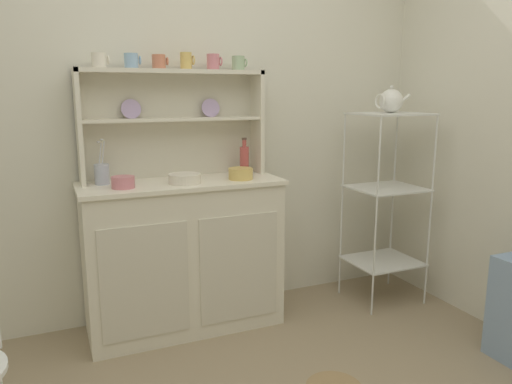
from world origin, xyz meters
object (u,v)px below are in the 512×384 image
at_px(hutch_shelf_unit, 172,114).
at_px(jam_bottle, 244,159).
at_px(bowl_mixing_large, 123,182).
at_px(bakers_rack, 386,187).
at_px(utensil_jar, 102,174).
at_px(cup_cream_0, 99,60).
at_px(porcelain_teapot, 391,101).
at_px(hutch_cabinet, 184,254).

distance_m(hutch_shelf_unit, jam_bottle, 0.50).
bearing_deg(bowl_mixing_large, hutch_shelf_unit, 35.65).
relative_size(bakers_rack, utensil_jar, 5.05).
bearing_deg(bakers_rack, bowl_mixing_large, 177.77).
bearing_deg(utensil_jar, bakers_rack, -7.11).
xyz_separation_m(cup_cream_0, porcelain_teapot, (1.70, -0.26, -0.22)).
distance_m(hutch_shelf_unit, cup_cream_0, 0.49).
bearing_deg(bowl_mixing_large, bakers_rack, -2.23).
xyz_separation_m(bakers_rack, cup_cream_0, (-1.71, 0.26, 0.77)).
distance_m(hutch_cabinet, cup_cream_0, 1.16).
xyz_separation_m(hutch_shelf_unit, bakers_rack, (1.32, -0.30, -0.48)).
distance_m(cup_cream_0, jam_bottle, 0.99).
bearing_deg(jam_bottle, hutch_shelf_unit, 169.58).
bearing_deg(utensil_jar, cup_cream_0, 57.87).
distance_m(hutch_cabinet, utensil_jar, 0.64).
height_order(cup_cream_0, porcelain_teapot, cup_cream_0).
xyz_separation_m(bowl_mixing_large, utensil_jar, (-0.09, 0.15, 0.03)).
distance_m(bowl_mixing_large, porcelain_teapot, 1.69).
relative_size(hutch_shelf_unit, bakers_rack, 0.85).
bearing_deg(utensil_jar, hutch_shelf_unit, 11.44).
distance_m(hutch_shelf_unit, porcelain_teapot, 1.35).
xyz_separation_m(hutch_shelf_unit, jam_bottle, (0.42, -0.08, -0.27)).
bearing_deg(utensil_jar, jam_bottle, 0.53).
xyz_separation_m(bakers_rack, porcelain_teapot, (-0.00, 0.00, 0.55)).
relative_size(hutch_shelf_unit, porcelain_teapot, 4.45).
bearing_deg(hutch_shelf_unit, bakers_rack, -12.87).
height_order(bowl_mixing_large, porcelain_teapot, porcelain_teapot).
height_order(cup_cream_0, bowl_mixing_large, cup_cream_0).
bearing_deg(porcelain_teapot, bowl_mixing_large, 177.76).
xyz_separation_m(bowl_mixing_large, porcelain_teapot, (1.64, -0.06, 0.41)).
bearing_deg(hutch_shelf_unit, jam_bottle, -10.42).
distance_m(cup_cream_0, utensil_jar, 0.60).
height_order(hutch_cabinet, jam_bottle, jam_bottle).
height_order(bakers_rack, bowl_mixing_large, bakers_rack).
bearing_deg(hutch_shelf_unit, utensil_jar, -168.56).
bearing_deg(porcelain_teapot, hutch_cabinet, 174.03).
bearing_deg(bowl_mixing_large, cup_cream_0, 107.15).
xyz_separation_m(cup_cream_0, jam_bottle, (0.81, -0.04, -0.56)).
relative_size(hutch_cabinet, porcelain_teapot, 4.76).
bearing_deg(cup_cream_0, hutch_cabinet, -17.41).
bearing_deg(hutch_cabinet, bakers_rack, -5.97).
bearing_deg(cup_cream_0, utensil_jar, -122.13).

